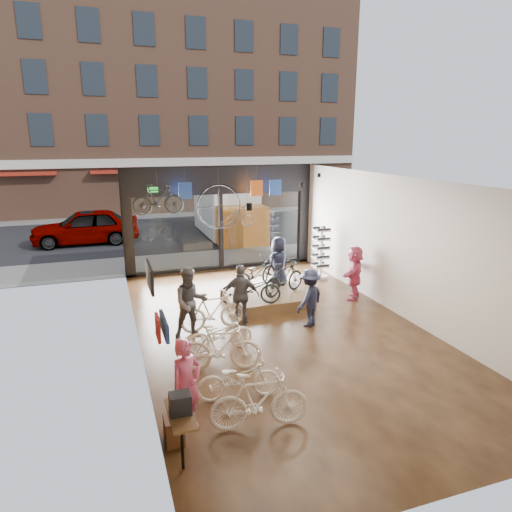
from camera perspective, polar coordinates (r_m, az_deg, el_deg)
name	(u,v)px	position (r m, az deg, el deg)	size (l,w,h in m)	color
ground_plane	(280,330)	(11.89, 3.06, -9.24)	(7.00, 12.00, 0.04)	black
ceiling	(283,179)	(10.92, 3.33, 9.53)	(7.00, 12.00, 0.04)	black
wall_left	(134,271)	(10.50, -14.95, -1.83)	(0.04, 12.00, 3.80)	olive
wall_right	(402,247)	(12.95, 17.81, 1.04)	(0.04, 12.00, 3.80)	beige
wall_back	(460,374)	(6.44, 24.13, -13.36)	(7.00, 0.04, 3.80)	beige
storefront	(221,218)	(16.84, -4.45, 4.70)	(7.00, 0.26, 3.80)	black
exit_sign	(153,190)	(16.14, -12.78, 8.09)	(0.35, 0.06, 0.18)	#198C26
street_road	(181,226)	(25.86, -9.35, 3.72)	(30.00, 18.00, 0.02)	black
sidewalk_near	(214,259)	(18.37, -5.27, -0.35)	(30.00, 2.40, 0.12)	slate
sidewalk_far	(170,214)	(29.74, -10.66, 5.21)	(30.00, 2.00, 0.12)	slate
opposite_building	(160,102)	(31.92, -11.96, 18.28)	(26.00, 5.00, 14.00)	brown
street_car	(85,227)	(22.45, -20.54, 3.47)	(1.91, 4.74, 1.61)	gray
box_truck	(231,211)	(22.15, -3.20, 5.59)	(2.23, 6.70, 2.64)	silver
floor_bike_1	(259,401)	(8.00, 0.39, -17.63)	(0.48, 1.71, 1.03)	silver
floor_bike_2	(239,378)	(8.82, -2.14, -15.04)	(0.56, 1.60, 0.84)	silver
floor_bike_3	(221,347)	(9.78, -4.41, -11.32)	(0.48, 1.70, 1.02)	silver
floor_bike_4	(220,334)	(10.64, -4.54, -9.71)	(0.54, 1.55, 0.82)	silver
floor_bike_5	(213,311)	(11.71, -5.41, -6.85)	(0.48, 1.71, 1.03)	silver
display_platform	(267,299)	(13.57, 1.36, -5.36)	(2.40, 1.80, 0.30)	#48361D
display_bike_left	(250,289)	(12.60, -0.70, -4.11)	(0.59, 1.68, 0.88)	black
display_bike_mid	(284,278)	(13.40, 3.57, -2.76)	(0.46, 1.62, 0.97)	black
display_bike_right	(256,273)	(13.93, -0.01, -2.16)	(0.62, 1.77, 0.93)	black
customer_0	(187,385)	(7.92, -8.68, -15.65)	(0.59, 0.39, 1.62)	#CC4C72
customer_1	(191,303)	(11.28, -8.17, -5.79)	(0.85, 0.67, 1.76)	#3F3F44
customer_2	(241,295)	(11.87, -1.87, -4.92)	(0.95, 0.40, 1.63)	#3F3F44
customer_3	(310,298)	(11.90, 6.72, -5.22)	(0.99, 0.57, 1.53)	#161C33
customer_4	(279,264)	(14.55, 2.84, -0.99)	(0.86, 0.56, 1.75)	#161C33
customer_5	(354,272)	(14.13, 12.21, -2.01)	(1.52, 0.48, 1.64)	#CC4C72
sunglasses_rack	(321,253)	(15.91, 8.11, 0.39)	(0.54, 0.44, 1.83)	white
wall_merch	(163,367)	(7.48, -11.50, -13.46)	(0.40, 2.40, 2.60)	navy
penny_farthing	(228,208)	(15.39, -3.53, 6.05)	(1.87, 0.06, 1.50)	black
hung_bike	(158,200)	(14.49, -12.17, 6.92)	(0.45, 1.58, 0.95)	black
jersey_left	(185,191)	(15.61, -8.84, 8.06)	(0.45, 0.03, 0.55)	#1E3F99
jersey_mid	(257,188)	(16.24, 0.08, 8.48)	(0.45, 0.03, 0.55)	#CC5919
jersey_right	(275,187)	(16.48, 2.45, 8.55)	(0.45, 0.03, 0.55)	#1E3F99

